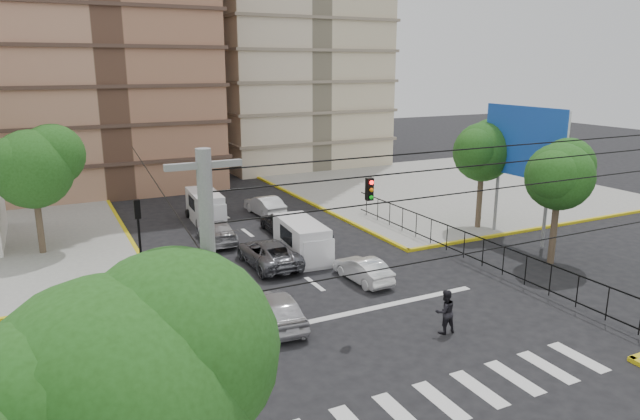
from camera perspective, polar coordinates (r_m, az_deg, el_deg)
ground at (r=24.60m, az=4.67°, el=-11.24°), size 160.00×160.00×0.00m
sidewalk_ne at (r=51.24m, az=12.34°, el=2.12°), size 26.00×26.00×0.15m
crosswalk_stripes at (r=20.34m, az=13.83°, el=-17.49°), size 12.00×2.40×0.01m
stop_line at (r=25.53m, az=3.26°, el=-10.21°), size 13.00×0.40×0.01m
park_fence at (r=32.95m, az=14.13°, el=-4.89°), size 0.10×22.50×1.66m
billboard at (r=36.36m, az=19.76°, el=6.21°), size 0.36×6.20×8.10m
tree_sw_near at (r=10.42m, az=-19.59°, el=-17.28°), size 5.63×4.60×7.57m
tree_park_a at (r=32.86m, az=22.92°, el=3.39°), size 4.41×3.60×6.83m
tree_park_c at (r=38.32m, az=16.07°, el=5.87°), size 4.65×3.80×7.25m
tree_tudor at (r=35.35m, az=-26.68°, el=4.04°), size 5.39×4.40×7.43m
traffic_light_nw at (r=28.01m, az=-17.67°, el=-1.87°), size 0.28×0.22×4.40m
traffic_light_hanging at (r=21.03m, az=7.85°, el=1.29°), size 18.00×9.12×0.92m
utility_pole_sw at (r=11.79m, az=-10.54°, el=-15.51°), size 1.40×0.28×9.00m
van_right_lane at (r=31.88m, az=-1.69°, el=-3.15°), size 2.19×4.83×2.12m
van_left_lane at (r=40.13m, az=-11.33°, el=0.22°), size 2.07×4.73×2.09m
car_silver_front_left at (r=24.23m, az=-4.27°, el=-9.76°), size 2.12×4.40×1.45m
car_white_front_right at (r=28.84m, az=4.30°, el=-5.95°), size 1.55×3.85×1.25m
car_grey_mid_left at (r=31.07m, az=-5.19°, el=-4.30°), size 2.36×5.11×1.42m
car_silver_rear_left at (r=35.55m, az=-10.28°, el=-2.13°), size 2.17×4.73×1.34m
car_darkgrey_mid_right at (r=36.86m, az=-3.96°, el=-1.24°), size 2.00×4.41×1.47m
car_white_rear_right at (r=41.49m, az=-5.55°, el=0.46°), size 1.81×4.43×1.43m
pedestrian_crosswalk at (r=23.91m, az=12.39°, el=-9.89°), size 0.95×0.77×1.85m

